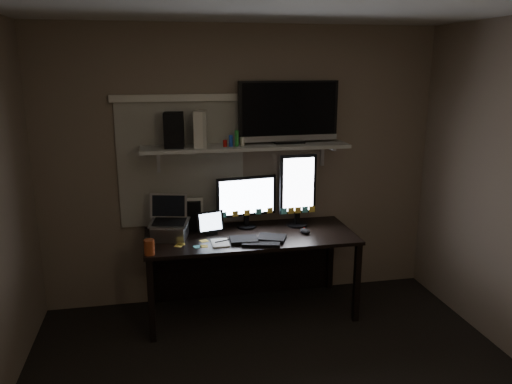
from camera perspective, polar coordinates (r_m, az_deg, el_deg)
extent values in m
plane|color=#7C6959|center=(4.54, -1.54, 2.86)|extent=(3.60, 0.00, 3.60)
cube|color=#BAB5A7|center=(4.46, -8.50, 3.15)|extent=(1.10, 0.02, 1.10)
cube|color=black|center=(4.33, -0.64, -5.07)|extent=(1.80, 0.75, 0.03)
cube|color=black|center=(4.79, -1.43, -7.80)|extent=(1.80, 0.02, 0.70)
cube|color=black|center=(4.10, -11.89, -12.10)|extent=(0.05, 0.05, 0.70)
cube|color=black|center=(4.41, 11.45, -10.14)|extent=(0.05, 0.05, 0.70)
cube|color=black|center=(4.71, -11.86, -8.51)|extent=(0.05, 0.05, 0.70)
cube|color=black|center=(4.98, 8.48, -7.07)|extent=(0.05, 0.05, 0.70)
cube|color=#B2B2AD|center=(4.34, -1.16, 5.20)|extent=(1.80, 0.35, 0.03)
cube|color=black|center=(4.44, -1.11, -1.14)|extent=(0.55, 0.13, 0.48)
cube|color=black|center=(4.48, 4.80, 0.22)|extent=(0.34, 0.08, 0.67)
cube|color=black|center=(4.17, 0.21, -5.41)|extent=(0.50, 0.29, 0.03)
ellipsoid|color=black|center=(4.37, 5.62, -4.46)|extent=(0.11, 0.13, 0.04)
cube|color=white|center=(4.12, -4.12, -5.83)|extent=(0.14, 0.20, 0.01)
cube|color=black|center=(4.32, -5.23, -3.53)|extent=(0.25, 0.16, 0.21)
cube|color=black|center=(4.48, -7.68, -2.47)|extent=(0.23, 0.13, 0.28)
cube|color=#ABACB0|center=(4.23, -9.89, -3.02)|extent=(0.37, 0.33, 0.36)
cylinder|color=#993D1B|center=(3.95, -12.10, -6.18)|extent=(0.10, 0.10, 0.12)
cube|color=black|center=(4.43, 3.73, 9.07)|extent=(0.90, 0.20, 0.54)
cube|color=beige|center=(4.27, -6.38, 7.21)|extent=(0.13, 0.26, 0.30)
cube|color=black|center=(4.24, -9.36, 7.00)|extent=(0.18, 0.21, 0.29)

